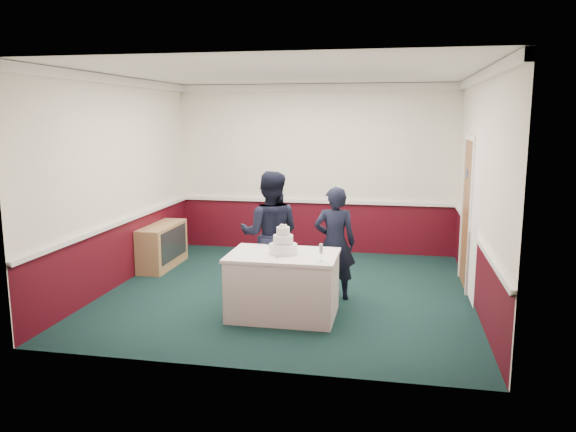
% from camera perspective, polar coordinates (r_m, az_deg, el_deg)
% --- Properties ---
extents(ground, '(5.00, 5.00, 0.00)m').
position_cam_1_polar(ground, '(7.98, 0.08, -7.67)').
color(ground, black).
rests_on(ground, ground).
extents(room_shell, '(5.00, 5.00, 3.00)m').
position_cam_1_polar(room_shell, '(8.20, 1.44, 6.81)').
color(room_shell, white).
rests_on(room_shell, ground).
extents(sideboard, '(0.41, 1.20, 0.70)m').
position_cam_1_polar(sideboard, '(9.39, -12.63, -2.97)').
color(sideboard, '#9E744C').
rests_on(sideboard, ground).
extents(cake_table, '(1.32, 0.92, 0.79)m').
position_cam_1_polar(cake_table, '(6.94, -0.49, -6.96)').
color(cake_table, white).
rests_on(cake_table, ground).
extents(wedding_cake, '(0.35, 0.35, 0.36)m').
position_cam_1_polar(wedding_cake, '(6.81, -0.50, -2.94)').
color(wedding_cake, white).
rests_on(wedding_cake, cake_table).
extents(cake_knife, '(0.03, 0.22, 0.00)m').
position_cam_1_polar(cake_knife, '(6.65, -1.09, -4.22)').
color(cake_knife, silver).
rests_on(cake_knife, cake_table).
extents(champagne_flute, '(0.05, 0.05, 0.21)m').
position_cam_1_polar(champagne_flute, '(6.45, 3.37, -3.44)').
color(champagne_flute, silver).
rests_on(champagne_flute, cake_table).
extents(person_man, '(0.89, 0.72, 1.72)m').
position_cam_1_polar(person_man, '(7.60, -1.84, -1.88)').
color(person_man, black).
rests_on(person_man, ground).
extents(person_woman, '(0.60, 0.43, 1.53)m').
position_cam_1_polar(person_woman, '(7.53, 4.77, -2.76)').
color(person_woman, black).
rests_on(person_woman, ground).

